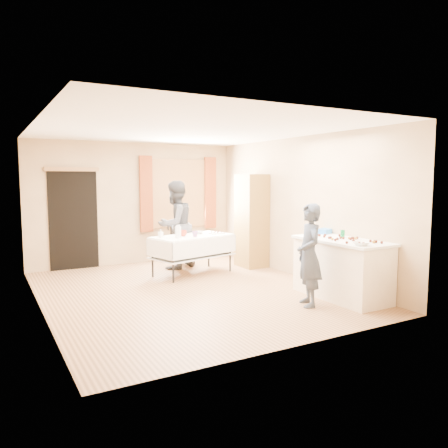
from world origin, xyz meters
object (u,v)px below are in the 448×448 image
counter (341,269)px  chair (183,251)px  cabinet (252,221)px  woman (175,225)px  girl (309,255)px  party_table (192,251)px

counter → chair: (-1.07, 3.64, -0.17)m
cabinet → counter: size_ratio=1.23×
woman → cabinet: bearing=134.7°
cabinet → girl: bearing=-106.3°
cabinet → woman: bearing=158.5°
woman → girl: bearing=77.2°
cabinet → girl: 2.92m
chair → girl: girl is taller
party_table → cabinet: bearing=-11.1°
cabinet → party_table: bearing=-176.7°
counter → chair: 3.80m
girl → cabinet: bearing=-174.9°
girl → chair: bearing=-153.3°
party_table → girl: bearing=-92.2°
party_table → chair: bearing=62.4°
chair → counter: bearing=-80.9°
counter → woman: size_ratio=0.87×
girl → woman: size_ratio=0.83×
cabinet → counter: (-0.10, -2.72, -0.51)m
chair → woman: woman is taller
counter → girl: girl is taller
woman → party_table: bearing=72.4°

